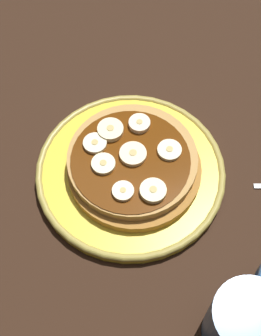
{
  "coord_description": "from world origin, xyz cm",
  "views": [
    {
      "loc": [
        -30.67,
        -15.24,
        61.06
      ],
      "look_at": [
        0.0,
        0.0,
        2.05
      ],
      "focal_mm": 54.17,
      "sensor_mm": 36.0,
      "label": 1
    }
  ],
  "objects_px": {
    "pancake_stack": "(132,165)",
    "banana_slice_5": "(123,191)",
    "banana_slice_4": "(110,130)",
    "banana_slice_7": "(103,164)",
    "plate": "(130,172)",
    "banana_slice_6": "(153,191)",
    "coffee_mug": "(245,321)",
    "banana_slice_1": "(94,145)",
    "banana_slice_3": "(169,150)",
    "banana_slice_0": "(135,155)",
    "banana_slice_2": "(139,124)"
  },
  "relations": [
    {
      "from": "pancake_stack",
      "to": "banana_slice_5",
      "type": "distance_m",
      "value": 0.05
    },
    {
      "from": "banana_slice_4",
      "to": "banana_slice_7",
      "type": "height_order",
      "value": "banana_slice_4"
    },
    {
      "from": "plate",
      "to": "banana_slice_7",
      "type": "xyz_separation_m",
      "value": [
        -0.02,
        0.03,
        0.04
      ]
    },
    {
      "from": "pancake_stack",
      "to": "banana_slice_6",
      "type": "distance_m",
      "value": 0.06
    },
    {
      "from": "banana_slice_4",
      "to": "banana_slice_7",
      "type": "xyz_separation_m",
      "value": [
        -0.05,
        -0.02,
        -0.0
      ]
    },
    {
      "from": "banana_slice_7",
      "to": "coffee_mug",
      "type": "xyz_separation_m",
      "value": [
        -0.11,
        -0.23,
        0.0
      ]
    },
    {
      "from": "banana_slice_1",
      "to": "coffee_mug",
      "type": "bearing_deg",
      "value": -116.41
    },
    {
      "from": "plate",
      "to": "pancake_stack",
      "type": "bearing_deg",
      "value": -35.92
    },
    {
      "from": "banana_slice_1",
      "to": "banana_slice_4",
      "type": "distance_m",
      "value": 0.03
    },
    {
      "from": "banana_slice_3",
      "to": "banana_slice_7",
      "type": "distance_m",
      "value": 0.09
    },
    {
      "from": "banana_slice_0",
      "to": "banana_slice_6",
      "type": "relative_size",
      "value": 1.05
    },
    {
      "from": "banana_slice_1",
      "to": "banana_slice_5",
      "type": "relative_size",
      "value": 1.13
    },
    {
      "from": "banana_slice_4",
      "to": "banana_slice_7",
      "type": "distance_m",
      "value": 0.05
    },
    {
      "from": "pancake_stack",
      "to": "banana_slice_3",
      "type": "relative_size",
      "value": 5.79
    },
    {
      "from": "pancake_stack",
      "to": "banana_slice_2",
      "type": "height_order",
      "value": "banana_slice_2"
    },
    {
      "from": "plate",
      "to": "banana_slice_0",
      "type": "xyz_separation_m",
      "value": [
        0.01,
        -0.0,
        0.04
      ]
    },
    {
      "from": "banana_slice_5",
      "to": "coffee_mug",
      "type": "relative_size",
      "value": 0.24
    },
    {
      "from": "banana_slice_4",
      "to": "banana_slice_5",
      "type": "bearing_deg",
      "value": -142.78
    },
    {
      "from": "banana_slice_2",
      "to": "banana_slice_6",
      "type": "distance_m",
      "value": 0.1
    },
    {
      "from": "banana_slice_5",
      "to": "banana_slice_6",
      "type": "relative_size",
      "value": 0.82
    },
    {
      "from": "pancake_stack",
      "to": "banana_slice_4",
      "type": "height_order",
      "value": "banana_slice_4"
    },
    {
      "from": "banana_slice_5",
      "to": "banana_slice_7",
      "type": "bearing_deg",
      "value": 59.45
    },
    {
      "from": "banana_slice_0",
      "to": "banana_slice_4",
      "type": "bearing_deg",
      "value": 66.68
    },
    {
      "from": "banana_slice_4",
      "to": "banana_slice_5",
      "type": "xyz_separation_m",
      "value": [
        -0.08,
        -0.06,
        -0.0
      ]
    },
    {
      "from": "banana_slice_1",
      "to": "coffee_mug",
      "type": "distance_m",
      "value": 0.29
    },
    {
      "from": "banana_slice_7",
      "to": "banana_slice_5",
      "type": "bearing_deg",
      "value": -120.55
    },
    {
      "from": "banana_slice_6",
      "to": "banana_slice_4",
      "type": "bearing_deg",
      "value": 57.35
    },
    {
      "from": "plate",
      "to": "pancake_stack",
      "type": "relative_size",
      "value": 1.39
    },
    {
      "from": "pancake_stack",
      "to": "coffee_mug",
      "type": "distance_m",
      "value": 0.24
    },
    {
      "from": "plate",
      "to": "banana_slice_0",
      "type": "height_order",
      "value": "banana_slice_0"
    },
    {
      "from": "banana_slice_0",
      "to": "banana_slice_5",
      "type": "bearing_deg",
      "value": -170.36
    },
    {
      "from": "pancake_stack",
      "to": "banana_slice_2",
      "type": "distance_m",
      "value": 0.06
    },
    {
      "from": "banana_slice_4",
      "to": "banana_slice_7",
      "type": "relative_size",
      "value": 1.13
    },
    {
      "from": "banana_slice_2",
      "to": "banana_slice_4",
      "type": "distance_m",
      "value": 0.04
    },
    {
      "from": "banana_slice_3",
      "to": "coffee_mug",
      "type": "bearing_deg",
      "value": -135.05
    },
    {
      "from": "banana_slice_1",
      "to": "banana_slice_3",
      "type": "height_order",
      "value": "same"
    },
    {
      "from": "banana_slice_1",
      "to": "banana_slice_4",
      "type": "bearing_deg",
      "value": -15.97
    },
    {
      "from": "plate",
      "to": "pancake_stack",
      "type": "height_order",
      "value": "pancake_stack"
    },
    {
      "from": "coffee_mug",
      "to": "banana_slice_6",
      "type": "bearing_deg",
      "value": 57.6
    },
    {
      "from": "banana_slice_0",
      "to": "coffee_mug",
      "type": "relative_size",
      "value": 0.31
    },
    {
      "from": "plate",
      "to": "banana_slice_7",
      "type": "relative_size",
      "value": 8.24
    },
    {
      "from": "banana_slice_0",
      "to": "pancake_stack",
      "type": "bearing_deg",
      "value": 156.33
    },
    {
      "from": "banana_slice_0",
      "to": "banana_slice_3",
      "type": "xyz_separation_m",
      "value": [
        0.03,
        -0.04,
        -0.0
      ]
    },
    {
      "from": "banana_slice_3",
      "to": "banana_slice_4",
      "type": "height_order",
      "value": "banana_slice_4"
    },
    {
      "from": "banana_slice_0",
      "to": "banana_slice_1",
      "type": "distance_m",
      "value": 0.06
    },
    {
      "from": "pancake_stack",
      "to": "banana_slice_0",
      "type": "xyz_separation_m",
      "value": [
        0.01,
        -0.0,
        0.02
      ]
    },
    {
      "from": "banana_slice_3",
      "to": "banana_slice_0",
      "type": "bearing_deg",
      "value": 126.69
    },
    {
      "from": "plate",
      "to": "banana_slice_0",
      "type": "distance_m",
      "value": 0.04
    },
    {
      "from": "banana_slice_0",
      "to": "banana_slice_7",
      "type": "distance_m",
      "value": 0.04
    },
    {
      "from": "banana_slice_1",
      "to": "banana_slice_2",
      "type": "xyz_separation_m",
      "value": [
        0.06,
        -0.04,
        0.0
      ]
    }
  ]
}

